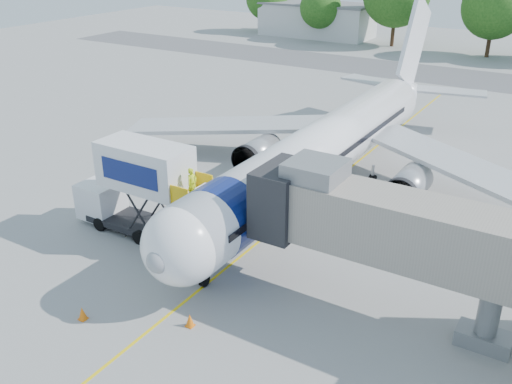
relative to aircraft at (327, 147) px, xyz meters
The scene contains 12 objects.
ground 5.07m from the aircraft, 90.00° to the right, with size 160.00×160.00×0.00m, color #959592.
guidance_line 5.06m from the aircraft, 90.00° to the right, with size 0.15×70.00×0.01m, color yellow.
taxiway_strip 37.99m from the aircraft, 90.00° to the left, with size 120.00×10.00×0.01m, color #59595B.
aircraft is the anchor object (origin of this frame).
jet_bridge 13.77m from the aircraft, 54.30° to the right, with size 13.90×3.20×6.60m.
catering_hiloader 12.77m from the aircraft, 119.41° to the right, with size 8.50×2.44×5.50m.
ground_tug 20.40m from the aircraft, 96.91° to the right, with size 3.45×2.33×1.26m.
safety_cone_a 16.73m from the aircraft, 85.42° to the right, with size 0.39×0.39×0.62m.
safety_cone_b 19.01m from the aircraft, 99.29° to the right, with size 0.40×0.40×0.63m.
outbuilding_left 62.50m from the aircraft, 116.61° to the left, with size 18.40×8.40×5.30m.
tree_b 58.49m from the aircraft, 116.21° to the left, with size 6.46×6.46×8.24m.
tree_d 52.45m from the aircraft, 90.10° to the left, with size 8.64×8.64×11.01m.
Camera 1 is at (14.39, -28.09, 15.67)m, focal length 40.00 mm.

